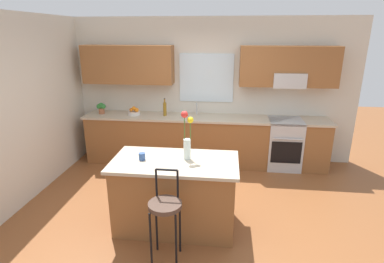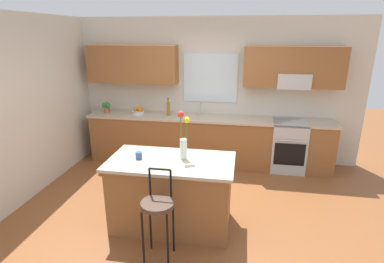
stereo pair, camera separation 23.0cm
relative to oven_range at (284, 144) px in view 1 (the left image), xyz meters
name	(u,v)px [view 1 (the left image)]	position (x,y,z in m)	size (l,w,h in m)	color
ground_plane	(195,210)	(-1.47, -1.68, -0.46)	(14.00, 14.00, 0.00)	brown
wall_left	(25,108)	(-4.03, -1.38, 0.89)	(0.12, 4.60, 2.70)	beige
back_wall_assembly	(208,83)	(-1.44, 0.31, 1.05)	(5.60, 0.50, 2.70)	beige
counter_run	(204,140)	(-1.47, 0.02, 0.01)	(4.56, 0.64, 0.92)	brown
sink_faucet	(197,107)	(-1.64, 0.17, 0.60)	(0.02, 0.13, 0.23)	#B7BABC
oven_range	(284,144)	(0.00, 0.00, 0.00)	(0.60, 0.64, 0.92)	#B7BABC
kitchen_island	(175,193)	(-1.68, -2.05, 0.00)	(1.56, 0.84, 0.92)	brown
bar_stool_near	(165,209)	(-1.68, -2.68, 0.18)	(0.36, 0.36, 1.04)	black
flower_vase	(187,139)	(-1.54, -1.98, 0.73)	(0.15, 0.09, 0.61)	silver
mug_ceramic	(142,156)	(-2.09, -2.08, 0.51)	(0.08, 0.08, 0.09)	#33518C
fruit_bowl_oranges	(134,112)	(-2.82, 0.03, 0.51)	(0.24, 0.24, 0.16)	silver
bottle_olive_oil	(165,109)	(-2.23, 0.02, 0.60)	(0.06, 0.06, 0.33)	olive
potted_plant_small	(101,107)	(-3.47, 0.03, 0.58)	(0.19, 0.13, 0.22)	#9E5B3D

